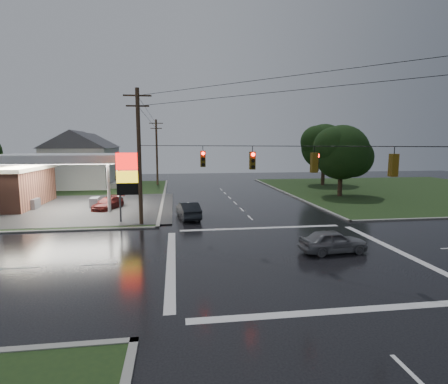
{
  "coord_description": "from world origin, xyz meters",
  "views": [
    {
      "loc": [
        -6.69,
        -19.38,
        6.62
      ],
      "look_at": [
        -3.01,
        6.64,
        3.0
      ],
      "focal_mm": 28.0,
      "sensor_mm": 36.0,
      "label": 1
    }
  ],
  "objects": [
    {
      "name": "ground",
      "position": [
        0.0,
        0.0,
        0.0
      ],
      "size": [
        120.0,
        120.0,
        0.0
      ],
      "primitive_type": "plane",
      "color": "black",
      "rests_on": "ground"
    },
    {
      "name": "grass_nw",
      "position": [
        -26.0,
        26.0,
        0.04
      ],
      "size": [
        36.0,
        36.0,
        0.08
      ],
      "primitive_type": "cube",
      "color": "#1C3115",
      "rests_on": "ground"
    },
    {
      "name": "grass_ne",
      "position": [
        26.0,
        26.0,
        0.04
      ],
      "size": [
        36.0,
        36.0,
        0.08
      ],
      "primitive_type": "cube",
      "color": "#1C3115",
      "rests_on": "ground"
    },
    {
      "name": "pylon_sign",
      "position": [
        -10.5,
        10.5,
        4.01
      ],
      "size": [
        2.0,
        0.35,
        6.0
      ],
      "color": "#59595E",
      "rests_on": "ground"
    },
    {
      "name": "utility_pole_nw",
      "position": [
        -9.5,
        9.5,
        5.72
      ],
      "size": [
        2.2,
        0.32,
        11.0
      ],
      "color": "#382619",
      "rests_on": "ground"
    },
    {
      "name": "utility_pole_n",
      "position": [
        -9.5,
        38.0,
        5.47
      ],
      "size": [
        2.2,
        0.32,
        10.5
      ],
      "color": "#382619",
      "rests_on": "ground"
    },
    {
      "name": "traffic_signals",
      "position": [
        0.02,
        -0.02,
        6.48
      ],
      "size": [
        26.87,
        26.87,
        1.47
      ],
      "color": "black",
      "rests_on": "ground"
    },
    {
      "name": "house_near",
      "position": [
        -20.95,
        36.0,
        4.41
      ],
      "size": [
        11.05,
        8.48,
        8.6
      ],
      "color": "silver",
      "rests_on": "ground"
    },
    {
      "name": "house_far",
      "position": [
        -21.95,
        48.0,
        4.41
      ],
      "size": [
        11.05,
        8.48,
        8.6
      ],
      "color": "silver",
      "rests_on": "ground"
    },
    {
      "name": "tree_ne_near",
      "position": [
        14.14,
        21.99,
        5.56
      ],
      "size": [
        7.99,
        6.8,
        8.98
      ],
      "color": "black",
      "rests_on": "ground"
    },
    {
      "name": "tree_ne_far",
      "position": [
        17.15,
        33.99,
        6.18
      ],
      "size": [
        8.46,
        7.2,
        9.8
      ],
      "color": "black",
      "rests_on": "ground"
    },
    {
      "name": "car_north",
      "position": [
        -5.58,
        11.49,
        0.75
      ],
      "size": [
        2.26,
        4.76,
        1.51
      ],
      "primitive_type": "imported",
      "rotation": [
        0.0,
        0.0,
        3.29
      ],
      "color": "black",
      "rests_on": "ground"
    },
    {
      "name": "car_crossing",
      "position": [
        2.85,
        0.26,
        0.71
      ],
      "size": [
        4.25,
        1.97,
        1.41
      ],
      "primitive_type": "imported",
      "rotation": [
        0.0,
        0.0,
        1.64
      ],
      "color": "slate",
      "rests_on": "ground"
    },
    {
      "name": "car_pump",
      "position": [
        -13.49,
        17.0,
        0.63
      ],
      "size": [
        3.13,
        4.67,
        1.26
      ],
      "primitive_type": "imported",
      "rotation": [
        0.0,
        0.0,
        -0.35
      ],
      "color": "#4F1412",
      "rests_on": "ground"
    }
  ]
}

